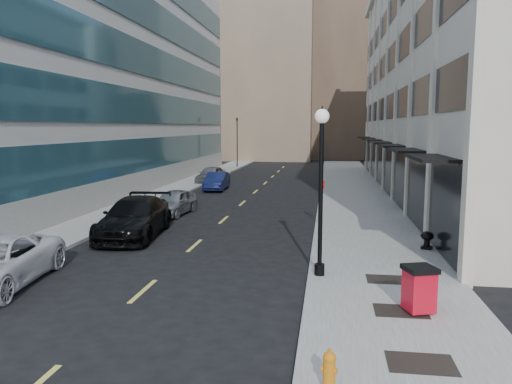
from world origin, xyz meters
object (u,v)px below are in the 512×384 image
(trash_bin, at_px, (419,288))
(lamppost, at_px, (321,177))
(car_blue_sedan, at_px, (217,181))
(car_black_pickup, at_px, (135,218))
(car_grey_sedan, at_px, (211,175))
(fire_hydrant, at_px, (329,371))
(car_silver_sedan, at_px, (174,202))
(urn_planter, at_px, (427,238))
(traffic_signal, at_px, (237,121))
(sign_post, at_px, (322,194))

(trash_bin, xyz_separation_m, lamppost, (-2.67, 3.00, 2.61))
(car_blue_sedan, bearing_deg, car_black_pickup, -91.98)
(car_black_pickup, xyz_separation_m, lamppost, (8.58, -5.35, 2.55))
(car_blue_sedan, height_order, trash_bin, car_blue_sedan)
(car_grey_sedan, relative_size, fire_hydrant, 5.47)
(car_black_pickup, relative_size, car_silver_sedan, 1.44)
(car_silver_sedan, height_order, trash_bin, car_silver_sedan)
(car_grey_sedan, relative_size, lamppost, 0.80)
(car_silver_sedan, xyz_separation_m, trash_bin, (11.25, -14.19, 0.10))
(car_grey_sedan, xyz_separation_m, urn_planter, (14.40, -23.03, -0.18))
(car_silver_sedan, bearing_deg, car_grey_sedan, 100.55)
(traffic_signal, distance_m, car_black_pickup, 39.02)
(car_black_pickup, relative_size, car_grey_sedan, 1.36)
(car_blue_sedan, distance_m, urn_planter, 22.31)
(car_black_pickup, bearing_deg, sign_post, 15.93)
(car_silver_sedan, relative_size, lamppost, 0.76)
(traffic_signal, bearing_deg, fire_hydrant, -77.71)
(car_blue_sedan, distance_m, lamppost, 24.21)
(traffic_signal, bearing_deg, urn_planter, -69.22)
(car_grey_sedan, height_order, fire_hydrant, car_grey_sedan)
(car_blue_sedan, relative_size, urn_planter, 6.01)
(trash_bin, bearing_deg, car_black_pickup, 124.71)
(car_silver_sedan, xyz_separation_m, lamppost, (8.58, -11.20, 2.71))
(car_blue_sedan, xyz_separation_m, sign_post, (8.50, -13.82, 0.98))
(fire_hydrant, relative_size, lamppost, 0.15)
(urn_planter, bearing_deg, car_black_pickup, 174.90)
(trash_bin, bearing_deg, sign_post, 84.56)
(car_black_pickup, distance_m, lamppost, 10.42)
(car_black_pickup, relative_size, fire_hydrant, 7.44)
(trash_bin, xyz_separation_m, urn_planter, (1.55, 7.20, -0.24))
(traffic_signal, distance_m, car_grey_sedan, 17.50)
(trash_bin, relative_size, lamppost, 0.22)
(sign_post, bearing_deg, urn_planter, -34.93)
(car_black_pickup, relative_size, trash_bin, 4.88)
(trash_bin, height_order, lamppost, lamppost)
(fire_hydrant, height_order, urn_planter, fire_hydrant)
(car_blue_sedan, xyz_separation_m, car_grey_sedan, (-1.60, 4.76, 0.06))
(traffic_signal, relative_size, lamppost, 1.25)
(car_grey_sedan, bearing_deg, sign_post, -55.37)
(fire_hydrant, relative_size, trash_bin, 0.66)
(sign_post, bearing_deg, car_grey_sedan, 129.54)
(car_blue_sedan, relative_size, sign_post, 1.81)
(sign_post, bearing_deg, car_black_pickup, -147.75)
(urn_planter, bearing_deg, lamppost, -135.11)
(car_grey_sedan, height_order, urn_planter, car_grey_sedan)
(fire_hydrant, bearing_deg, car_blue_sedan, 121.78)
(car_black_pickup, bearing_deg, lamppost, -37.24)
(fire_hydrant, bearing_deg, car_black_pickup, 140.14)
(traffic_signal, height_order, lamppost, traffic_signal)
(lamppost, bearing_deg, car_grey_sedan, 110.49)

